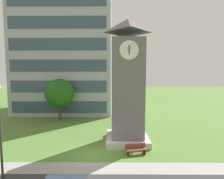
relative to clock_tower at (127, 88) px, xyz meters
The scene contains 7 objects.
ground_plane 6.88m from the clock_tower, 134.75° to the right, with size 160.00×160.00×0.00m, color #567F38.
kerb_strip 7.98m from the clock_tower, 120.72° to the right, with size 120.00×1.60×0.01m, color #9E9E99.
office_building 20.21m from the clock_tower, 121.33° to the left, with size 16.01×12.45×25.60m.
clock_tower is the anchor object (origin of this frame).
park_bench 5.72m from the clock_tower, 79.61° to the right, with size 1.86×0.86×0.88m.
street_lamp 10.77m from the clock_tower, 143.39° to the right, with size 0.36×0.36×6.10m.
tree_near_tower 12.41m from the clock_tower, 138.02° to the left, with size 4.16×4.16×6.03m.
Camera 1 is at (1.63, -14.25, 6.75)m, focal length 28.55 mm.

